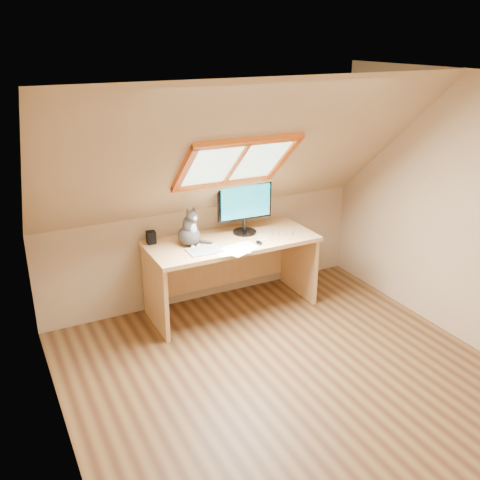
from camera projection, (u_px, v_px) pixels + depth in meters
ground at (293, 383)px, 4.37m from camera, size 3.50×3.50×0.00m
room_shell at (308, 221)px, 3.77m from camera, size 3.52×3.52×2.41m
desk at (228, 258)px, 5.43m from camera, size 1.68×0.74×0.77m
monitor at (245, 205)px, 5.33m from camera, size 0.57×0.24×0.52m
cat at (190, 231)px, 5.09m from camera, size 0.26×0.29×0.39m
desk_speaker at (151, 237)px, 5.16m from camera, size 0.09×0.09×0.12m
graphics_tablet at (204, 250)px, 4.99m from camera, size 0.31×0.22×0.01m
mouse at (259, 242)px, 5.16m from camera, size 0.05×0.09×0.03m
papers at (237, 249)px, 5.04m from camera, size 0.35×0.30×0.01m
cables at (275, 235)px, 5.37m from camera, size 0.51×0.26×0.01m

